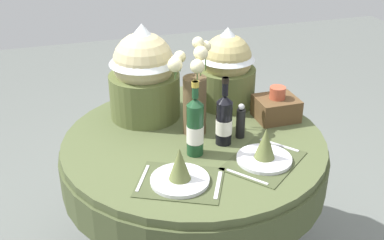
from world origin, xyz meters
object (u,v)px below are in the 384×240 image
Objects in this scene: flower_vase at (193,91)px; woven_basket_side_right at (276,107)px; wine_bottle_left at (195,127)px; place_setting_right at (265,152)px; wine_bottle_centre at (224,120)px; pepper_mill at (241,122)px; gift_tub_back_right at (227,65)px; place_setting_left at (180,173)px; gift_tub_back_left at (144,69)px; dining_table at (194,162)px.

flower_vase reaches higher than woven_basket_side_right.
wine_bottle_left reaches higher than woven_basket_side_right.
wine_bottle_centre is at bearing 119.28° from place_setting_right.
pepper_mill is at bearing 94.27° from place_setting_right.
gift_tub_back_right is (0.32, 0.45, 0.09)m from wine_bottle_left.
pepper_mill reaches higher than place_setting_left.
wine_bottle_left is at bearing -161.90° from pepper_mill.
flower_vase reaches higher than wine_bottle_centre.
wine_bottle_left is at bearing -125.13° from gift_tub_back_right.
gift_tub_back_left reaches higher than gift_tub_back_right.
flower_vase is 0.22m from wine_bottle_left.
place_setting_left is 2.05× the size of woven_basket_side_right.
place_setting_right is at bearing -51.42° from dining_table.
place_setting_left is at bearing -143.53° from pepper_mill.
wine_bottle_left is 2.01× the size of pepper_mill.
wine_bottle_left is at bearing -105.25° from flower_vase.
gift_tub_back_right reaches higher than pepper_mill.
flower_vase is 2.21× the size of woven_basket_side_right.
pepper_mill is 0.55m from gift_tub_back_left.
gift_tub_back_right is at bearing 48.36° from dining_table.
place_setting_left is at bearing -147.04° from woven_basket_side_right.
flower_vase is 0.30m from gift_tub_back_left.
place_setting_left is 0.47m from pepper_mill.
gift_tub_back_left is (-0.38, 0.36, 0.17)m from pepper_mill.
dining_table is at bearing -61.58° from gift_tub_back_left.
gift_tub_back_left reaches higher than place_setting_left.
dining_table is 0.31m from pepper_mill.
wine_bottle_centre is 1.59× the size of woven_basket_side_right.
flower_vase is at bearing 148.45° from pepper_mill.
wine_bottle_left reaches higher than dining_table.
flower_vase is 2.62× the size of pepper_mill.
wine_bottle_centre is 0.50m from gift_tub_back_left.
gift_tub_back_right reaches higher than wine_bottle_centre.
woven_basket_side_right reaches higher than place_setting_right.
place_setting_left is 0.87× the size of gift_tub_back_left.
woven_basket_side_right is at bearing 57.33° from place_setting_right.
gift_tub_back_left is at bearing 123.65° from place_setting_right.
gift_tub_back_left reaches higher than pepper_mill.
flower_vase is at bearing 75.48° from dining_table.
place_setting_left is 0.74m from woven_basket_side_right.
gift_tub_back_left reaches higher than wine_bottle_left.
gift_tub_back_right is at bearing 79.73° from pepper_mill.
place_setting_right is 1.01× the size of gift_tub_back_right.
wine_bottle_left is 0.56m from gift_tub_back_right.
gift_tub_back_right reaches higher than place_setting_right.
place_setting_right is at bearing -56.35° from gift_tub_back_left.
gift_tub_back_left is at bearing 127.10° from flower_vase.
place_setting_right is at bearing -29.33° from wine_bottle_left.
place_setting_right is 0.63m from gift_tub_back_right.
dining_table is at bearing -104.52° from flower_vase.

